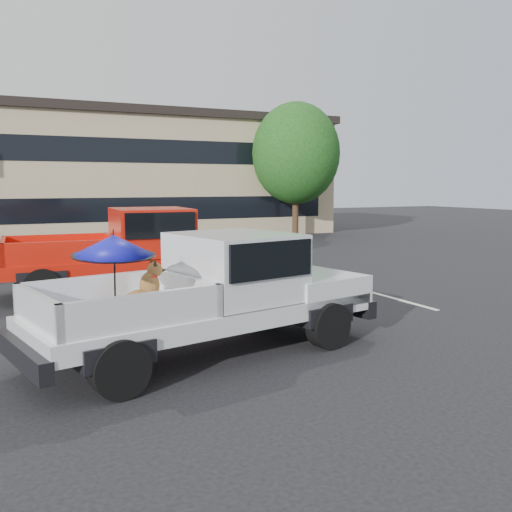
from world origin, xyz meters
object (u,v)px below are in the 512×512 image
at_px(tree_right, 296,153).
at_px(silver_pickup, 222,286).
at_px(tree_back, 187,155).
at_px(red_pickup, 144,246).

distance_m(tree_right, silver_pickup, 20.82).
height_order(tree_right, tree_back, tree_back).
xyz_separation_m(tree_right, silver_pickup, (-11.24, -17.24, -3.16)).
relative_size(tree_right, silver_pickup, 1.14).
distance_m(tree_right, red_pickup, 16.20).
bearing_deg(red_pickup, tree_back, 71.32).
relative_size(tree_back, red_pickup, 1.12).
bearing_deg(red_pickup, tree_right, 49.94).
bearing_deg(silver_pickup, tree_right, 45.52).
relative_size(silver_pickup, red_pickup, 0.94).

